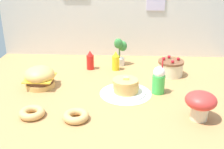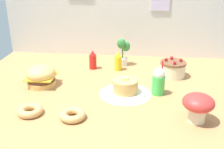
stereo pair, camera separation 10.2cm
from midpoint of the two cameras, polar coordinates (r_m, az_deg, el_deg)
ground_plane at (r=2.11m, az=0.85°, el=-4.00°), size 2.37×1.84×0.02m
back_wall at (r=2.84m, az=2.60°, el=13.81°), size 2.37×0.04×1.01m
doily_mat at (r=2.09m, az=4.14°, el=-3.97°), size 0.39×0.39×0.00m
burger at (r=2.26m, az=-13.33°, el=-0.28°), size 0.24×0.24×0.17m
pancake_stack at (r=2.07m, az=4.18°, el=-2.71°), size 0.30×0.30×0.13m
layer_cake at (r=2.45m, az=13.73°, el=1.16°), size 0.22×0.22×0.16m
ketchup_bottle at (r=2.55m, az=-2.88°, el=2.98°), size 0.07×0.07×0.18m
mustard_bottle at (r=2.52m, az=2.44°, el=2.73°), size 0.07×0.07×0.18m
cream_soda_cup at (r=2.08m, az=11.06°, el=-1.37°), size 0.10×0.10×0.27m
donut_pink_glaze at (r=1.88m, az=-15.23°, el=-7.27°), size 0.17×0.17×0.05m
donut_chocolate at (r=1.77m, az=-6.58°, el=-8.39°), size 0.17×0.17×0.05m
potted_plant at (r=2.62m, az=3.38°, el=4.99°), size 0.12×0.11×0.27m
mushroom_stool at (r=1.79m, az=19.09°, el=-6.06°), size 0.20×0.20×0.19m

